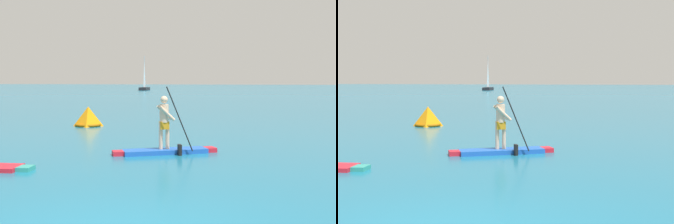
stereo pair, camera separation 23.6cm
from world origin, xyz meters
TOP-DOWN VIEW (x-y plane):
  - paddleboarder_mid_center at (-1.31, 7.38)m, footprint 2.88×1.86m
  - race_marker_buoy at (-6.79, 13.97)m, footprint 1.23×1.23m
  - sailboat_left_horizon at (-27.18, 86.46)m, footprint 2.28×5.84m

SIDE VIEW (x-z plane):
  - paddleboarder_mid_center at x=-1.31m, z-range -0.66..1.31m
  - race_marker_buoy at x=-6.79m, z-range -0.06..0.84m
  - sailboat_left_horizon at x=-27.18m, z-range -2.71..4.68m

